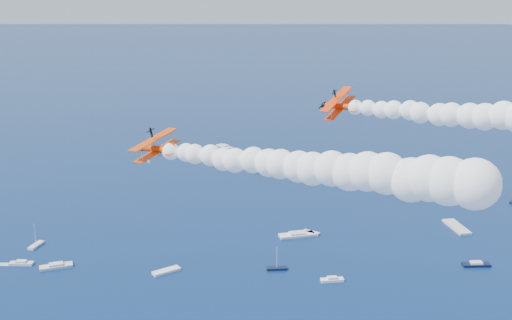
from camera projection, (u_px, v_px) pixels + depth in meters
The scene contains 5 objects.
biplane_lead at pixel (341, 106), 118.04m from camera, with size 8.05×9.03×5.44m, color #F63405, non-canonical shape.
biplane_trail at pixel (158, 149), 102.30m from camera, with size 8.41×9.44×5.68m, color #E53F04, non-canonical shape.
smoke_trail_lead at pixel (485, 116), 101.41m from camera, with size 52.29×12.46×9.91m, color white, non-canonical shape.
smoke_trail_trail at pixel (298, 166), 86.66m from camera, with size 52.56×10.14×9.91m, color white, non-canonical shape.
spectator_boats at pixel (439, 232), 205.43m from camera, with size 238.43×170.48×0.70m.
Camera 1 is at (52.05, -66.72, 80.18)m, focal length 45.40 mm.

